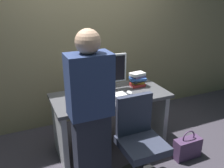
{
  "coord_description": "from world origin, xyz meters",
  "views": [
    {
      "loc": [
        -1.05,
        -2.44,
        1.91
      ],
      "look_at": [
        0.0,
        -0.05,
        0.9
      ],
      "focal_mm": 38.15,
      "sensor_mm": 36.0,
      "label": 1
    }
  ],
  "objects": [
    {
      "name": "monitor",
      "position": [
        0.0,
        0.15,
        1.01
      ],
      "size": [
        0.54,
        0.15,
        0.46
      ],
      "color": "silver",
      "rests_on": "desk"
    },
    {
      "name": "mouse",
      "position": [
        0.22,
        -0.09,
        0.77
      ],
      "size": [
        0.06,
        0.1,
        0.03
      ],
      "primitive_type": "ellipsoid",
      "color": "white",
      "rests_on": "desk"
    },
    {
      "name": "ground_plane",
      "position": [
        0.0,
        0.0,
        0.0
      ],
      "size": [
        9.0,
        9.0,
        0.0
      ],
      "primitive_type": "plane",
      "color": "#3D3842"
    },
    {
      "name": "book_stack",
      "position": [
        0.43,
        0.1,
        0.84
      ],
      "size": [
        0.23,
        0.18,
        0.19
      ],
      "color": "red",
      "rests_on": "desk"
    },
    {
      "name": "cup_near_keyboard",
      "position": [
        -0.46,
        -0.09,
        0.8
      ],
      "size": [
        0.06,
        0.06,
        0.09
      ],
      "primitive_type": "cylinder",
      "color": "#3372B2",
      "rests_on": "desk"
    },
    {
      "name": "office_chair",
      "position": [
        0.05,
        -0.65,
        0.43
      ],
      "size": [
        0.52,
        0.52,
        0.94
      ],
      "color": "black",
      "rests_on": "ground"
    },
    {
      "name": "desk",
      "position": [
        0.0,
        0.0,
        0.52
      ],
      "size": [
        1.41,
        0.66,
        0.75
      ],
      "color": "#4C4C51",
      "rests_on": "ground"
    },
    {
      "name": "wall_back",
      "position": [
        0.0,
        0.91,
        1.5
      ],
      "size": [
        6.4,
        0.1,
        3.0
      ],
      "primitive_type": "cube",
      "color": "#8C7F5B",
      "rests_on": "ground"
    },
    {
      "name": "handbag",
      "position": [
        0.77,
        -0.59,
        0.14
      ],
      "size": [
        0.34,
        0.14,
        0.38
      ],
      "color": "#4C3356",
      "rests_on": "ground"
    },
    {
      "name": "person_at_desk",
      "position": [
        -0.44,
        -0.56,
        0.84
      ],
      "size": [
        0.4,
        0.24,
        1.64
      ],
      "color": "#262838",
      "rests_on": "ground"
    },
    {
      "name": "keyboard",
      "position": [
        -0.06,
        -0.08,
        0.76
      ],
      "size": [
        0.43,
        0.14,
        0.02
      ],
      "primitive_type": "cube",
      "rotation": [
        0.0,
        0.0,
        0.03
      ],
      "color": "white",
      "rests_on": "desk"
    },
    {
      "name": "cell_phone",
      "position": [
        0.4,
        -0.19,
        0.76
      ],
      "size": [
        0.1,
        0.15,
        0.01
      ],
      "primitive_type": "cube",
      "rotation": [
        0.0,
        0.0,
        -0.19
      ],
      "color": "black",
      "rests_on": "desk"
    }
  ]
}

